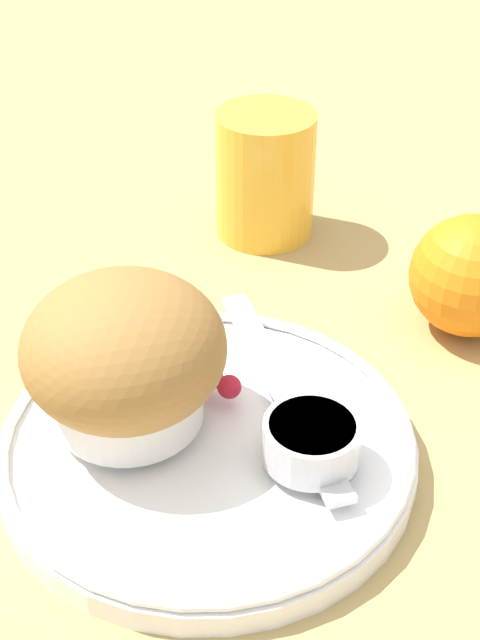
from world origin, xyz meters
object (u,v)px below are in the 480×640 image
Objects in this scene: orange_fruit at (471,276)px; juice_glass at (265,175)px; muffin at (125,358)px; butter_knife at (284,388)px.

juice_glass reaches higher than orange_fruit.
juice_glass is (-0.08, 0.22, -0.01)m from muffin.
juice_glass is (-0.17, 0.02, 0.01)m from orange_fruit.
muffin is at bearing -70.26° from juice_glass.
muffin reaches higher than orange_fruit.
butter_knife is at bearing -105.36° from orange_fruit.
orange_fruit is at bearing -5.58° from juice_glass.
muffin is 1.12× the size of juice_glass.
muffin is 1.36× the size of orange_fruit.
orange_fruit is 0.82× the size of juice_glass.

